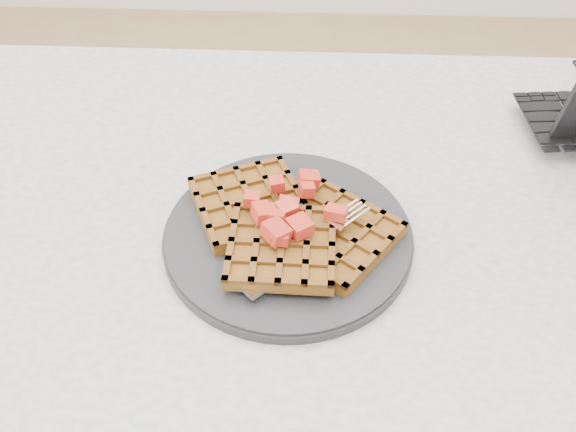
# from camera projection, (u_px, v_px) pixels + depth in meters

# --- Properties ---
(table) EXTENTS (1.20, 0.80, 0.75)m
(table) POSITION_uv_depth(u_px,v_px,m) (342.00, 296.00, 0.82)
(table) COLOR silver
(table) RESTS_ON ground
(plate) EXTENTS (0.28, 0.28, 0.02)m
(plate) POSITION_uv_depth(u_px,v_px,m) (288.00, 236.00, 0.72)
(plate) COLOR black
(plate) RESTS_ON table
(waffles) EXTENTS (0.26, 0.21, 0.03)m
(waffles) POSITION_uv_depth(u_px,v_px,m) (288.00, 227.00, 0.71)
(waffles) COLOR brown
(waffles) RESTS_ON plate
(strawberry_pile) EXTENTS (0.15, 0.15, 0.02)m
(strawberry_pile) POSITION_uv_depth(u_px,v_px,m) (288.00, 207.00, 0.69)
(strawberry_pile) COLOR #AB0B00
(strawberry_pile) RESTS_ON waffles
(fork) EXTENTS (0.14, 0.14, 0.02)m
(fork) POSITION_uv_depth(u_px,v_px,m) (317.00, 249.00, 0.69)
(fork) COLOR silver
(fork) RESTS_ON plate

